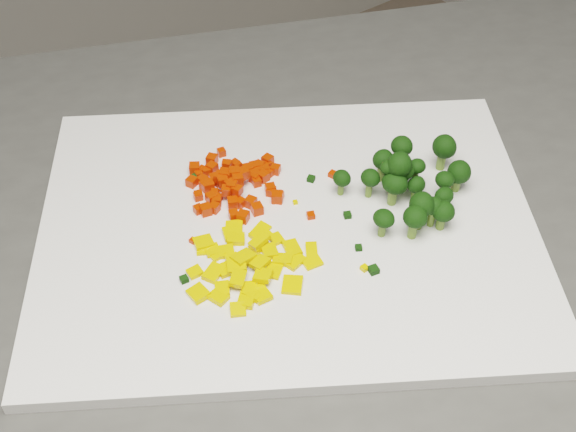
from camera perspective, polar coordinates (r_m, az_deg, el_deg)
cutting_board at (r=0.74m, az=0.00°, el=-0.89°), size 0.58×0.54×0.01m
carrot_pile at (r=0.77m, az=-4.07°, el=2.95°), size 0.10×0.10×0.03m
pepper_pile at (r=0.70m, az=-2.63°, el=-3.17°), size 0.12×0.12×0.02m
broccoli_pile at (r=0.76m, az=7.89°, el=3.27°), size 0.12×0.12×0.06m
carrot_cube_0 at (r=0.79m, az=-2.87°, el=3.33°), size 0.01×0.01×0.01m
carrot_cube_1 at (r=0.76m, az=-3.82°, el=1.66°), size 0.01×0.01×0.01m
carrot_cube_2 at (r=0.76m, az=-1.22°, el=1.76°), size 0.01×0.01×0.01m
carrot_cube_3 at (r=0.75m, az=-3.63°, el=1.84°), size 0.01×0.01×0.01m
carrot_cube_4 at (r=0.75m, az=-3.94°, el=0.94°), size 0.01×0.01×0.01m
carrot_cube_5 at (r=0.79m, az=-5.42°, el=3.43°), size 0.01×0.01×0.01m
carrot_cube_6 at (r=0.79m, az=-4.41°, el=3.66°), size 0.01×0.01×0.01m
carrot_cube_7 at (r=0.77m, az=-4.69°, el=2.53°), size 0.01×0.01×0.01m
carrot_cube_8 at (r=0.79m, az=-2.10°, el=3.28°), size 0.01×0.01×0.01m
carrot_cube_9 at (r=0.78m, az=-6.87°, el=2.42°), size 0.01×0.01×0.01m
carrot_cube_10 at (r=0.77m, az=-3.81°, el=3.06°), size 0.01×0.01×0.01m
carrot_cube_11 at (r=0.76m, az=-4.07°, el=2.19°), size 0.01×0.01×0.01m
carrot_cube_12 at (r=0.76m, az=-5.32°, el=1.12°), size 0.01×0.01×0.01m
carrot_cube_13 at (r=0.76m, az=-5.02°, el=1.28°), size 0.01×0.01×0.01m
carrot_cube_14 at (r=0.79m, az=-3.79°, el=3.70°), size 0.01×0.01×0.01m
carrot_cube_15 at (r=0.78m, az=-6.09°, el=2.54°), size 0.01×0.01×0.01m
carrot_cube_16 at (r=0.77m, az=-5.24°, el=1.65°), size 0.01×0.01×0.01m
carrot_cube_17 at (r=0.79m, az=-1.26°, el=3.15°), size 0.01×0.01×0.01m
carrot_cube_18 at (r=0.77m, az=-4.91°, el=2.75°), size 0.01×0.01×0.01m
carrot_cube_19 at (r=0.79m, az=-6.09°, el=3.26°), size 0.01×0.01×0.01m
carrot_cube_20 at (r=0.79m, az=-2.29°, el=3.16°), size 0.01×0.01×0.01m
carrot_cube_21 at (r=0.79m, az=-1.43°, el=3.68°), size 0.01×0.01×0.01m
carrot_cube_22 at (r=0.78m, az=-5.05°, el=2.59°), size 0.01×0.01×0.01m
carrot_cube_23 at (r=0.75m, az=-3.43°, el=0.96°), size 0.01×0.01×0.01m
carrot_cube_24 at (r=0.80m, az=-5.42°, el=4.01°), size 0.01×0.01×0.01m
carrot_cube_25 at (r=0.78m, az=-5.32°, el=2.73°), size 0.01×0.01×0.01m
carrot_cube_26 at (r=0.77m, az=-5.72°, el=2.20°), size 0.01×0.01×0.01m
carrot_cube_27 at (r=0.77m, az=-1.26°, el=1.94°), size 0.01×0.01×0.01m
carrot_cube_28 at (r=0.75m, az=-5.86°, el=0.44°), size 0.01×0.01×0.01m
carrot_cube_29 at (r=0.78m, az=-2.37°, el=2.94°), size 0.01×0.01×0.01m
carrot_cube_30 at (r=0.76m, az=-0.80°, el=1.36°), size 0.01×0.01×0.01m
carrot_cube_31 at (r=0.76m, az=-3.59°, el=2.62°), size 0.01×0.01×0.01m
carrot_cube_32 at (r=0.79m, az=-3.65°, el=3.61°), size 0.01×0.01×0.01m
carrot_cube_33 at (r=0.78m, az=-3.64°, el=2.64°), size 0.01×0.01×0.01m
carrot_cube_34 at (r=0.77m, az=-4.53°, el=2.97°), size 0.01×0.01×0.01m
carrot_cube_35 at (r=0.74m, az=-3.21°, el=-0.05°), size 0.01×0.01×0.01m
carrot_cube_36 at (r=0.77m, az=-4.76°, el=2.96°), size 0.01×0.01×0.01m
carrot_cube_37 at (r=0.77m, az=-4.10°, el=2.74°), size 0.01×0.01×0.01m
carrot_cube_38 at (r=0.76m, az=-5.07°, el=1.08°), size 0.01×0.01×0.01m
carrot_cube_39 at (r=0.74m, az=-3.88°, el=0.07°), size 0.01×0.01×0.01m
carrot_cube_40 at (r=0.79m, az=-2.37°, el=3.50°), size 0.01×0.01×0.01m
carrot_cube_41 at (r=0.76m, az=-6.39°, el=1.47°), size 0.01×0.01×0.01m
carrot_cube_42 at (r=0.79m, az=-2.66°, el=3.20°), size 0.01×0.01×0.01m
carrot_cube_43 at (r=0.79m, az=-0.89°, el=3.33°), size 0.01×0.01×0.01m
carrot_cube_44 at (r=0.76m, az=-4.40°, el=1.81°), size 0.01×0.01×0.01m
carrot_cube_45 at (r=0.78m, az=-4.68°, el=3.00°), size 0.01×0.01×0.01m
carrot_cube_46 at (r=0.77m, az=-5.67°, el=2.16°), size 0.01×0.01×0.01m
carrot_cube_47 at (r=0.76m, az=-0.76°, el=1.36°), size 0.01×0.01×0.01m
carrot_cube_48 at (r=0.76m, az=-5.47°, el=1.30°), size 0.01×0.01×0.01m
carrot_cube_49 at (r=0.79m, az=-1.66°, el=3.34°), size 0.01×0.01×0.01m
carrot_cube_50 at (r=0.75m, az=-2.67°, el=0.98°), size 0.01×0.01×0.01m
carrot_cube_51 at (r=0.77m, az=-2.24°, el=2.42°), size 0.01×0.01×0.01m
carrot_cube_52 at (r=0.76m, az=-0.59°, el=1.46°), size 0.01×0.01×0.01m
carrot_cube_53 at (r=0.77m, az=-5.84°, el=2.14°), size 0.01×0.01×0.01m
carrot_cube_54 at (r=0.79m, az=-2.06°, el=3.57°), size 0.01×0.01×0.01m
carrot_cube_55 at (r=0.77m, az=-4.02°, el=1.78°), size 0.01×0.01×0.01m
carrot_cube_56 at (r=0.81m, az=-4.76°, el=4.54°), size 0.01×0.01×0.01m
carrot_cube_57 at (r=0.80m, az=-1.46°, el=4.00°), size 0.01×0.01×0.01m
carrot_cube_58 at (r=0.79m, az=-6.35°, el=2.95°), size 0.01×0.01×0.01m
carrot_cube_59 at (r=0.77m, az=-5.84°, el=2.23°), size 0.01×0.01×0.01m
carrot_cube_60 at (r=0.75m, az=-5.26°, el=0.59°), size 0.01×0.01×0.01m
carrot_cube_61 at (r=0.76m, az=-4.01°, el=2.13°), size 0.01×0.01×0.01m
carrot_cube_62 at (r=0.78m, az=-2.39°, el=2.77°), size 0.01×0.01×0.01m
carrot_cube_63 at (r=0.78m, az=-6.84°, el=2.49°), size 0.01×0.01×0.01m
carrot_cube_64 at (r=0.77m, az=-4.10°, el=2.84°), size 0.01×0.01×0.01m
carrot_cube_65 at (r=0.79m, az=-5.81°, el=3.18°), size 0.01×0.01×0.01m
carrot_cube_66 at (r=0.78m, az=-4.32°, el=3.66°), size 0.01×0.01×0.01m
carrot_cube_67 at (r=0.78m, az=-1.76°, el=2.83°), size 0.01×0.01×0.01m
carrot_cube_68 at (r=0.77m, az=-3.19°, el=3.04°), size 0.01×0.01×0.01m
carrot_cube_69 at (r=0.77m, az=-3.94°, el=2.90°), size 0.01×0.01×0.01m
carrot_cube_70 at (r=0.75m, az=-2.21°, el=0.50°), size 0.01×0.01×0.01m
carrot_cube_71 at (r=0.75m, az=-6.41°, el=0.47°), size 0.01×0.01×0.01m
carrot_cube_72 at (r=0.79m, az=-6.66°, el=3.38°), size 0.01×0.01×0.01m
carrot_cube_73 at (r=0.78m, az=-5.02°, el=2.41°), size 0.01×0.01×0.01m
carrot_cube_74 at (r=0.76m, az=-6.43°, el=1.39°), size 0.01×0.01×0.01m
pepper_chunk_0 at (r=0.71m, az=-1.33°, el=-2.51°), size 0.02×0.02×0.01m
pepper_chunk_1 at (r=0.71m, az=-5.18°, el=-2.65°), size 0.01×0.02×0.01m
pepper_chunk_2 at (r=0.72m, az=-6.03°, el=-1.90°), size 0.02×0.02×0.01m
pepper_chunk_3 at (r=0.70m, az=-2.83°, el=-3.06°), size 0.01×0.02×0.01m
pepper_chunk_4 at (r=0.73m, az=-3.86°, el=-0.91°), size 0.02×0.02×0.01m
pepper_chunk_5 at (r=0.68m, az=0.31°, el=-4.93°), size 0.03×0.03×0.01m
pepper_chunk_6 at (r=0.68m, az=-2.78°, el=-5.17°), size 0.02×0.02×0.01m
pepper_chunk_7 at (r=0.67m, az=-2.98°, el=-6.00°), size 0.02×0.02×0.01m
pepper_chunk_8 at (r=0.71m, az=0.38°, el=-2.58°), size 0.02×0.02×0.01m
pepper_chunk_9 at (r=0.71m, az=0.30°, el=-2.30°), size 0.02×0.02×0.01m
pepper_chunk_10 at (r=0.68m, az=-2.47°, el=-5.48°), size 0.02×0.02×0.01m
pepper_chunk_11 at (r=0.72m, az=-5.41°, el=-2.42°), size 0.02×0.02×0.00m
pepper_chunk_12 at (r=0.72m, az=-1.93°, el=-1.36°), size 0.02×0.02×0.01m
pepper_chunk_13 at (r=0.73m, az=-3.94°, el=-1.23°), size 0.02×0.02×0.01m
pepper_chunk_14 at (r=0.69m, az=-3.66°, el=-3.46°), size 0.02×0.02×0.01m
pepper_chunk_15 at (r=0.68m, az=-4.99°, el=-5.78°), size 0.02×0.02×0.01m
pepper_chunk_16 at (r=0.68m, az=-4.69°, el=-5.18°), size 0.02×0.02×0.01m
pepper_chunk_17 at (r=0.70m, az=-6.64°, el=-3.99°), size 0.01×0.01×0.01m
pepper_chunk_18 at (r=0.70m, az=-2.00°, el=-3.33°), size 0.02×0.02×0.01m
pepper_chunk_19 at (r=0.71m, az=-2.05°, el=-1.76°), size 0.02×0.01×0.01m
pepper_chunk_20 at (r=0.71m, az=-4.42°, el=-2.54°), size 0.02×0.02×0.00m
pepper_chunk_21 at (r=0.71m, az=1.68°, el=-2.46°), size 0.02×0.02×0.01m
pepper_chunk_22 at (r=0.70m, az=-1.03°, el=-3.90°), size 0.02×0.02×0.00m
pepper_chunk_23 at (r=0.72m, az=-3.75°, el=-1.62°), size 0.02×0.02×0.01m
pepper_chunk_24 at (r=0.68m, az=-6.39°, el=-5.49°), size 0.02×0.02×0.01m
pepper_chunk_25 at (r=0.70m, az=-0.36°, el=-3.12°), size 0.02×0.02×0.01m
pepper_chunk_26 at (r=0.70m, az=-3.18°, el=-2.95°), size 0.02×0.02×0.01m
pepper_chunk_27 at (r=0.72m, az=-0.84°, el=-1.63°), size 0.01×0.01×0.01m
pepper_chunk_28 at (r=0.70m, az=-5.32°, el=-4.04°), size 0.02×0.02×0.01m
pepper_chunk_29 at (r=0.72m, az=-5.86°, el=-2.38°), size 0.02×0.02×0.00m
pepper_chunk_30 at (r=0.68m, az=-2.48°, el=-5.51°), size 0.02×0.02×0.01m
pepper_chunk_31 at (r=0.70m, az=-4.39°, el=-3.78°), size 0.02×0.02×0.00m
pepper_chunk_32 at (r=0.70m, az=1.73°, el=-3.29°), size 0.02×0.02×0.01m
pepper_chunk_33 at (r=0.68m, az=-1.98°, el=-5.53°), size 0.02×0.02×0.01m
pepper_chunk_34 at (r=0.69m, az=-1.81°, el=-4.25°), size 0.02×0.02×0.01m
pepper_chunk_35 at (r=0.67m, az=-3.59°, el=-6.67°), size 0.02×0.02×0.01m
pepper_chunk_36 at (r=0.72m, az=-2.11°, el=-2.14°), size 0.02×0.02×0.01m
pepper_chunk_37 at (r=0.70m, az=-3.93°, el=-3.16°), size 0.01×0.02×0.01m
pepper_chunk_38 at (r=0.73m, az=-1.92°, el=-1.01°), size 0.02×0.02×0.01m
pepper_chunk_39 at (r=0.68m, az=-3.59°, el=-4.45°), size 0.02×0.02×0.01m
pepper_chunk_40 at (r=0.70m, az=0.33°, el=-3.14°), size 0.02×0.02×0.01m
broccoli_floret_0 at (r=0.75m, az=10.92°, el=1.00°), size 0.03×0.03×0.03m
broccoli_floret_1 at (r=0.74m, az=10.87°, el=-0.04°), size 0.03×0.03×0.03m
broccoli_floret_2 at (r=0.76m, az=7.84°, el=2.56°), size 0.03×0.03×0.03m
broccoli_floret_3 at (r=0.78m, az=6.67°, el=3.53°), size 0.03×0.03×0.03m
broccoli_floret_4 at (r=0.72m, az=8.91°, el=-0.53°), size 0.03×0.03×0.03m
broccoli_floret_5 at (r=0.76m, az=5.79°, el=2.26°), size 0.02×0.02×0.03m
broccoli_floret_6 at (r=0.72m, az=6.74°, el=-0.56°), size 0.03×0.03×0.03m
broccoli_floret_7 at (r=0.77m, az=10.95°, el=2.05°), size 0.02×0.02×0.03m
broccoli_floret_8 at (r=0.76m, az=3.79°, el=2.32°), size 0.02×0.02×0.03m
broccoli_floret_9 at (r=0.78m, az=11.95°, el=2.70°), size 0.03×0.03×0.03m
broccoli_floret_10 at (r=0.80m, az=10.92°, el=4.35°), size 0.03×0.03×0.04m
broccoli_floret_11 at (r=0.76m, az=9.02°, el=1.85°), size 0.02×0.02×0.03m
broccoli_floret_12 at (r=0.75m, az=7.81°, el=3.10°), size 0.03×0.03×0.04m
broccoli_floret_13 at (r=0.74m, az=10.21°, el=0.21°), size 0.02×0.02×0.03m
broccoli_floret_14 at (r=0.78m, az=8.00°, el=4.55°), size 0.03×0.03×0.03m
broccoli_floret_15 at (r=0.78m, az=8.16°, el=2.96°), size 0.03×0.03×0.03m
broccoli_floret_16 at (r=0.75m, az=7.48°, el=1.89°), size 0.03×0.03×0.03m
broccoli_floret_17 at (r=0.75m, az=7.06°, el=2.93°), size 0.02×0.02×0.03m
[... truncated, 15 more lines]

